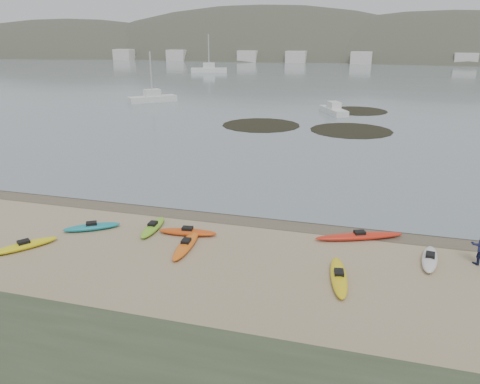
% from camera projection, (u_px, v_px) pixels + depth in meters
% --- Properties ---
extents(ground, '(600.00, 600.00, 0.00)m').
position_uv_depth(ground, '(240.00, 216.00, 27.45)').
color(ground, tan).
rests_on(ground, ground).
extents(wet_sand, '(60.00, 60.00, 0.00)m').
position_uv_depth(wet_sand, '(239.00, 218.00, 27.18)').
color(wet_sand, brown).
rests_on(wet_sand, ground).
extents(water, '(1200.00, 1200.00, 0.00)m').
position_uv_depth(water, '(366.00, 49.00, 300.62)').
color(water, slate).
rests_on(water, ground).
extents(kayaks, '(21.08, 8.50, 0.34)m').
position_uv_depth(kayaks, '(225.00, 243.00, 23.58)').
color(kayaks, teal).
rests_on(kayaks, ground).
extents(kelp_mats, '(19.18, 22.43, 0.04)m').
position_uv_depth(kelp_mats, '(322.00, 122.00, 55.87)').
color(kelp_mats, black).
rests_on(kelp_mats, water).
extents(moored_boats, '(102.80, 74.55, 1.34)m').
position_uv_depth(moored_boats, '(360.00, 80.00, 99.75)').
color(moored_boats, silver).
rests_on(moored_boats, ground).
extents(far_hills, '(550.00, 135.00, 80.00)m').
position_uv_depth(far_hills, '(452.00, 97.00, 199.12)').
color(far_hills, '#384235').
rests_on(far_hills, ground).
extents(far_town, '(199.00, 5.00, 4.00)m').
position_uv_depth(far_town, '(374.00, 58.00, 157.29)').
color(far_town, beige).
rests_on(far_town, ground).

